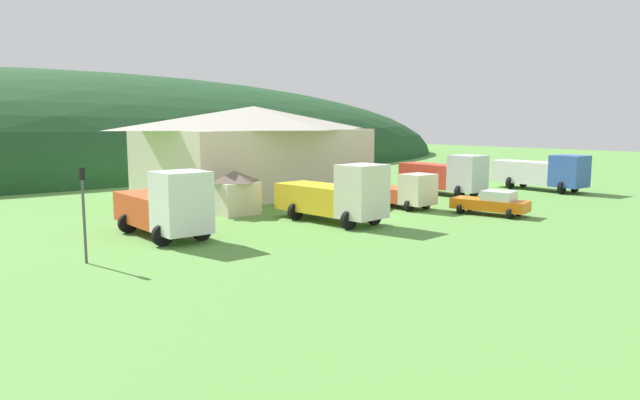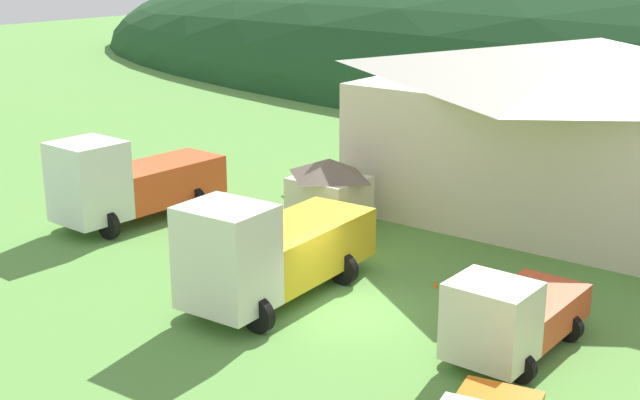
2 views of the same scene
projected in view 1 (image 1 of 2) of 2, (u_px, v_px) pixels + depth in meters
The scene contains 12 objects.
ground_plane at pixel (355, 217), 38.31m from camera, with size 200.00×200.00×0.00m, color #5B9342.
forested_hill_backdrop at pixel (61, 167), 80.12m from camera, with size 143.45×60.00×25.84m, color #1E4723.
depot_building at pixel (254, 149), 49.89m from camera, with size 18.79×12.71×7.49m.
play_shed_cream at pixel (235, 192), 39.20m from camera, with size 2.92×2.63×2.95m.
heavy_rig_white at pixel (166, 205), 31.26m from camera, with size 3.49×7.62×3.72m.
heavy_rig_striped at pixel (337, 195), 35.88m from camera, with size 3.61×7.68×3.72m.
light_truck_cream at pixel (406, 191), 41.93m from camera, with size 2.73×5.29×2.56m.
tow_truck_silver at pixel (446, 175), 49.29m from camera, with size 3.31×8.10×3.49m.
box_truck_blue at pixel (543, 172), 52.60m from camera, with size 3.64×8.65×3.29m.
service_pickup_orange at pixel (492, 203), 38.99m from camera, with size 2.94×5.24×1.66m.
traffic_light_west at pixel (83, 205), 25.54m from camera, with size 0.20×0.32×4.27m.
traffic_cone_near_pickup at pixel (333, 209), 41.71m from camera, with size 0.36×0.36×0.47m, color orange.
Camera 1 is at (-26.95, -26.61, 6.28)m, focal length 32.78 mm.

